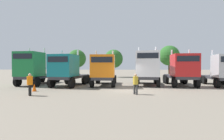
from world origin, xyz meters
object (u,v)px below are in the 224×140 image
object	(u,v)px
semi_truck_red	(182,70)
visitor_in_hivis	(30,83)
semi_truck_orange	(104,70)
traffic_cone_near	(34,88)
semi_truck_white	(147,68)
semi_truck_green	(33,68)
visitor_with_camera	(136,82)
semi_truck_silver	(224,70)
semi_truck_teal	(67,70)

from	to	relation	value
semi_truck_red	visitor_in_hivis	bearing A→B (deg)	-60.58
semi_truck_orange	traffic_cone_near	world-z (taller)	semi_truck_orange
semi_truck_orange	semi_truck_white	world-z (taller)	semi_truck_white
semi_truck_white	traffic_cone_near	size ratio (longest dim) A/B	9.47
semi_truck_green	visitor_with_camera	bearing A→B (deg)	67.04
semi_truck_green	semi_truck_white	size ratio (longest dim) A/B	1.04
semi_truck_green	semi_truck_red	xyz separation A→B (m)	(16.68, -0.17, -0.14)
semi_truck_white	visitor_with_camera	world-z (taller)	semi_truck_white
semi_truck_green	semi_truck_white	world-z (taller)	semi_truck_white
visitor_in_hivis	traffic_cone_near	bearing A→B (deg)	-107.61
visitor_in_hivis	traffic_cone_near	size ratio (longest dim) A/B	2.53
semi_truck_white	semi_truck_silver	distance (m)	8.07
semi_truck_orange	visitor_with_camera	distance (m)	6.03
semi_truck_teal	visitor_with_camera	size ratio (longest dim) A/B	3.88
semi_truck_green	semi_truck_white	bearing A→B (deg)	93.89
semi_truck_silver	semi_truck_green	bearing A→B (deg)	-81.02
semi_truck_red	semi_truck_green	bearing A→B (deg)	-86.42
semi_truck_teal	visitor_with_camera	world-z (taller)	semi_truck_teal
visitor_with_camera	semi_truck_orange	bearing A→B (deg)	-94.32
visitor_in_hivis	visitor_with_camera	bearing A→B (deg)	148.27
semi_truck_red	semi_truck_silver	bearing A→B (deg)	91.85
semi_truck_orange	traffic_cone_near	distance (m)	7.09
semi_truck_white	semi_truck_green	bearing A→B (deg)	-81.57
semi_truck_red	visitor_in_hivis	world-z (taller)	semi_truck_red
semi_truck_orange	semi_truck_silver	size ratio (longest dim) A/B	0.98
semi_truck_red	semi_truck_silver	size ratio (longest dim) A/B	0.98
semi_truck_red	visitor_in_hivis	xyz separation A→B (m)	(-13.42, -6.33, -0.86)
visitor_in_hivis	traffic_cone_near	world-z (taller)	visitor_in_hivis
visitor_with_camera	semi_truck_green	bearing A→B (deg)	-60.83
semi_truck_red	visitor_with_camera	xyz separation A→B (m)	(-5.56, -5.43, -0.89)
semi_truck_green	visitor_with_camera	xyz separation A→B (m)	(11.13, -5.59, -1.03)
semi_truck_red	traffic_cone_near	distance (m)	14.90
visitor_in_hivis	visitor_with_camera	xyz separation A→B (m)	(7.86, 0.91, -0.03)
semi_truck_orange	semi_truck_teal	bearing A→B (deg)	-81.57
semi_truck_teal	visitor_in_hivis	bearing A→B (deg)	-1.64
semi_truck_green	semi_truck_orange	bearing A→B (deg)	90.80
semi_truck_green	semi_truck_orange	world-z (taller)	semi_truck_green
visitor_in_hivis	traffic_cone_near	distance (m)	2.33
semi_truck_white	visitor_in_hivis	xyz separation A→B (m)	(-9.70, -6.54, -0.99)
semi_truck_red	semi_truck_silver	distance (m)	4.35
semi_truck_orange	semi_truck_silver	distance (m)	12.87
semi_truck_red	semi_truck_orange	bearing A→B (deg)	-84.17
semi_truck_teal	semi_truck_white	size ratio (longest dim) A/B	1.01
semi_truck_white	semi_truck_red	world-z (taller)	semi_truck_white
visitor_with_camera	traffic_cone_near	distance (m)	8.76
traffic_cone_near	visitor_with_camera	bearing A→B (deg)	-7.87
semi_truck_white	semi_truck_red	bearing A→B (deg)	95.15
semi_truck_teal	semi_truck_orange	distance (m)	3.97
semi_truck_orange	semi_truck_white	bearing A→B (deg)	95.70
semi_truck_silver	traffic_cone_near	world-z (taller)	semi_truck_silver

